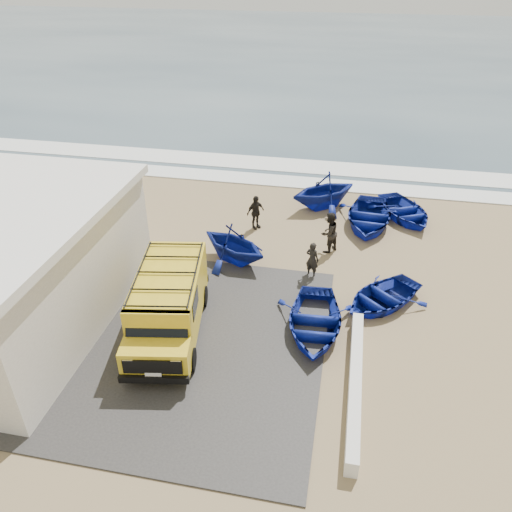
{
  "coord_description": "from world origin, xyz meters",
  "views": [
    {
      "loc": [
        4.19,
        -13.94,
        11.23
      ],
      "look_at": [
        1.02,
        1.95,
        1.2
      ],
      "focal_mm": 35.0,
      "sensor_mm": 36.0,
      "label": 1
    }
  ],
  "objects_px": {
    "boat_near_left": "(314,322)",
    "parapet": "(355,383)",
    "fisherman_back": "(256,212)",
    "boat_mid_right": "(368,217)",
    "van": "(168,302)",
    "boat_mid_left": "(233,244)",
    "boat_far_left": "(324,190)",
    "boat_near_right": "(382,297)",
    "fisherman_middle": "(329,233)",
    "boat_far_right": "(405,211)",
    "fisherman_front": "(312,259)"
  },
  "relations": [
    {
      "from": "van",
      "to": "boat_far_right",
      "type": "bearing_deg",
      "value": 41.1
    },
    {
      "from": "parapet",
      "to": "boat_near_right",
      "type": "xyz_separation_m",
      "value": [
        0.83,
        4.41,
        0.08
      ]
    },
    {
      "from": "fisherman_middle",
      "to": "fisherman_back",
      "type": "distance_m",
      "value": 3.78
    },
    {
      "from": "fisherman_front",
      "to": "fisherman_middle",
      "type": "relative_size",
      "value": 0.83
    },
    {
      "from": "fisherman_back",
      "to": "boat_far_left",
      "type": "bearing_deg",
      "value": -4.05
    },
    {
      "from": "boat_far_right",
      "to": "fisherman_middle",
      "type": "xyz_separation_m",
      "value": [
        -3.41,
        -3.84,
        0.52
      ]
    },
    {
      "from": "parapet",
      "to": "fisherman_back",
      "type": "distance_m",
      "value": 10.56
    },
    {
      "from": "boat_near_left",
      "to": "fisherman_middle",
      "type": "relative_size",
      "value": 2.13
    },
    {
      "from": "fisherman_front",
      "to": "boat_mid_left",
      "type": "bearing_deg",
      "value": 14.29
    },
    {
      "from": "parapet",
      "to": "boat_far_left",
      "type": "xyz_separation_m",
      "value": [
        -1.96,
        12.18,
        0.65
      ]
    },
    {
      "from": "boat_near_left",
      "to": "boat_near_right",
      "type": "bearing_deg",
      "value": 37.38
    },
    {
      "from": "van",
      "to": "boat_near_right",
      "type": "relative_size",
      "value": 1.62
    },
    {
      "from": "parapet",
      "to": "boat_far_right",
      "type": "height_order",
      "value": "boat_far_right"
    },
    {
      "from": "boat_far_left",
      "to": "fisherman_front",
      "type": "distance_m",
      "value": 6.35
    },
    {
      "from": "boat_near_right",
      "to": "boat_mid_left",
      "type": "relative_size",
      "value": 1.08
    },
    {
      "from": "boat_near_left",
      "to": "boat_near_right",
      "type": "distance_m",
      "value": 3.02
    },
    {
      "from": "boat_near_left",
      "to": "boat_far_left",
      "type": "distance_m",
      "value": 9.77
    },
    {
      "from": "van",
      "to": "boat_near_left",
      "type": "xyz_separation_m",
      "value": [
        4.81,
        0.93,
        -0.81
      ]
    },
    {
      "from": "parapet",
      "to": "boat_near_left",
      "type": "relative_size",
      "value": 1.55
    },
    {
      "from": "parapet",
      "to": "boat_far_left",
      "type": "height_order",
      "value": "boat_far_left"
    },
    {
      "from": "van",
      "to": "boat_mid_left",
      "type": "height_order",
      "value": "van"
    },
    {
      "from": "boat_far_left",
      "to": "boat_near_right",
      "type": "bearing_deg",
      "value": -18.14
    },
    {
      "from": "parapet",
      "to": "boat_far_right",
      "type": "xyz_separation_m",
      "value": [
        2.02,
        11.72,
        0.12
      ]
    },
    {
      "from": "parapet",
      "to": "boat_mid_right",
      "type": "height_order",
      "value": "boat_mid_right"
    },
    {
      "from": "boat_mid_right",
      "to": "fisherman_front",
      "type": "distance_m",
      "value": 5.29
    },
    {
      "from": "boat_near_left",
      "to": "boat_mid_right",
      "type": "xyz_separation_m",
      "value": [
        1.75,
        8.21,
        0.04
      ]
    },
    {
      "from": "boat_near_left",
      "to": "parapet",
      "type": "bearing_deg",
      "value": -62.56
    },
    {
      "from": "boat_near_left",
      "to": "boat_far_right",
      "type": "distance_m",
      "value": 9.91
    },
    {
      "from": "boat_mid_right",
      "to": "boat_far_right",
      "type": "xyz_separation_m",
      "value": [
        1.72,
        1.08,
        -0.05
      ]
    },
    {
      "from": "boat_near_right",
      "to": "boat_far_left",
      "type": "relative_size",
      "value": 0.97
    },
    {
      "from": "fisherman_back",
      "to": "fisherman_front",
      "type": "bearing_deg",
      "value": -97.83
    },
    {
      "from": "fisherman_middle",
      "to": "fisherman_back",
      "type": "bearing_deg",
      "value": -74.42
    },
    {
      "from": "boat_mid_right",
      "to": "fisherman_front",
      "type": "xyz_separation_m",
      "value": [
        -2.18,
        -4.81,
        0.31
      ]
    },
    {
      "from": "boat_mid_left",
      "to": "fisherman_back",
      "type": "bearing_deg",
      "value": 22.77
    },
    {
      "from": "fisherman_back",
      "to": "parapet",
      "type": "bearing_deg",
      "value": -110.68
    },
    {
      "from": "boat_far_left",
      "to": "fisherman_middle",
      "type": "height_order",
      "value": "boat_far_left"
    },
    {
      "from": "van",
      "to": "boat_mid_left",
      "type": "xyz_separation_m",
      "value": [
        1.07,
        4.8,
        -0.38
      ]
    },
    {
      "from": "van",
      "to": "boat_mid_right",
      "type": "xyz_separation_m",
      "value": [
        6.56,
        9.14,
        -0.77
      ]
    },
    {
      "from": "boat_mid_right",
      "to": "fisherman_back",
      "type": "height_order",
      "value": "fisherman_back"
    },
    {
      "from": "boat_near_right",
      "to": "fisherman_back",
      "type": "relative_size",
      "value": 2.1
    },
    {
      "from": "boat_mid_right",
      "to": "van",
      "type": "bearing_deg",
      "value": -121.79
    },
    {
      "from": "boat_far_right",
      "to": "parapet",
      "type": "bearing_deg",
      "value": -125.27
    },
    {
      "from": "van",
      "to": "boat_mid_left",
      "type": "distance_m",
      "value": 4.93
    },
    {
      "from": "fisherman_back",
      "to": "boat_mid_right",
      "type": "bearing_deg",
      "value": -34.14
    },
    {
      "from": "boat_near_right",
      "to": "fisherman_middle",
      "type": "relative_size",
      "value": 1.88
    },
    {
      "from": "fisherman_front",
      "to": "fisherman_back",
      "type": "height_order",
      "value": "fisherman_back"
    },
    {
      "from": "boat_far_right",
      "to": "boat_near_right",
      "type": "bearing_deg",
      "value": -124.72
    },
    {
      "from": "parapet",
      "to": "boat_mid_right",
      "type": "xyz_separation_m",
      "value": [
        0.29,
        10.64,
        0.17
      ]
    },
    {
      "from": "fisherman_middle",
      "to": "parapet",
      "type": "bearing_deg",
      "value": 48.29
    },
    {
      "from": "boat_near_left",
      "to": "fisherman_front",
      "type": "distance_m",
      "value": 3.44
    }
  ]
}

